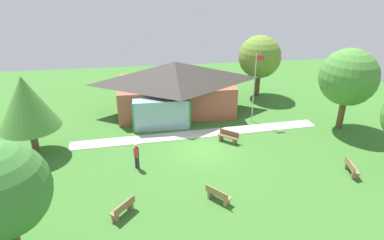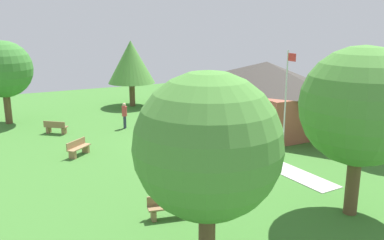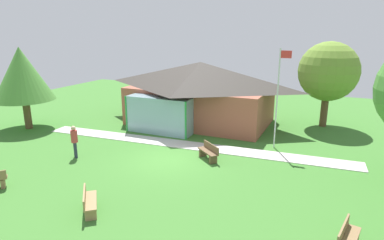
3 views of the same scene
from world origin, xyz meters
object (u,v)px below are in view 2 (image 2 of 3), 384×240
Objects in this scene: pavilion at (263,92)px; tree_east_hedge at (360,107)px; bench_front_left at (56,128)px; bench_rear_near_path at (205,143)px; bench_front_center at (78,148)px; tree_lawn_corner at (3,69)px; visitor_strolling_lawn at (124,113)px; tree_west_hedge at (131,62)px; tree_far_east at (208,147)px; bench_lawn_far_right at (168,207)px; flagpole at (286,99)px.

pavilion is 13.70m from tree_east_hedge.
bench_front_left is 0.23× the size of tree_east_hedge.
bench_rear_near_path is at bearing -173.00° from tree_east_hedge.
tree_lawn_corner is at bearing -112.73° from bench_front_center.
bench_front_left is 4.48m from visitor_strolling_lawn.
bench_rear_near_path is at bearing -62.89° from pavilion.
tree_west_hedge is at bearing 80.04° from bench_front_left.
bench_front_left is 17.56m from tree_far_east.
tree_far_east is at bearing -44.86° from bench_front_left.
pavilion is 6.10× the size of visitor_strolling_lawn.
bench_lawn_far_right is 0.27× the size of tree_lawn_corner.
bench_front_center is at bearing 172.74° from visitor_strolling_lawn.
tree_lawn_corner is (-20.87, -10.62, -0.29)m from tree_east_hedge.
pavilion reaches higher than visitor_strolling_lawn.
tree_east_hedge is at bearing 2.19° from tree_west_hedge.
tree_east_hedge is 23.42m from tree_lawn_corner.
bench_front_center is 0.25× the size of tree_far_east.
tree_lawn_corner is 0.99× the size of tree_far_east.
flagpole is 0.97× the size of tree_lawn_corner.
tree_lawn_corner is at bearing 160.14° from bench_front_left.
tree_far_east is (16.45, -2.80, 2.73)m from visitor_strolling_lawn.
flagpole is 5.08m from bench_rear_near_path.
bench_front_center is (1.06, -12.93, -1.87)m from pavilion.
visitor_strolling_lawn is 0.28× the size of tree_east_hedge.
tree_far_east is at bearing -84.56° from tree_east_hedge.
tree_lawn_corner is (1.79, -9.76, 0.09)m from tree_west_hedge.
tree_lawn_corner reaches higher than bench_front_left.
bench_front_left is at bearing 83.89° from bench_rear_near_path.
pavilion is 7.37m from bench_rear_near_path.
tree_lawn_corner reaches higher than flagpole.
tree_west_hedge is (-16.16, -2.98, 0.62)m from flagpole.
bench_front_left is 13.87m from bench_lawn_far_right.
tree_far_east reaches higher than bench_rear_near_path.
tree_east_hedge is 1.08× the size of tree_lawn_corner.
tree_east_hedge is at bearing -132.94° from bench_rear_near_path.
tree_east_hedge reaches higher than bench_front_center.
pavilion is 13.10m from bench_front_center.
tree_far_east is at bearing -50.56° from flagpole.
bench_front_left is 10.06m from bench_rear_near_path.
visitor_strolling_lawn reaches higher than bench_front_center.
bench_front_center is at bearing 111.65° from bench_rear_near_path.
bench_lawn_far_right is 1.09× the size of bench_front_center.
visitor_strolling_lawn is 0.30× the size of tree_lawn_corner.
pavilion is at bearing -22.83° from bench_rear_near_path.
tree_far_east reaches higher than tree_west_hedge.
flagpole is at bearing 41.54° from tree_lawn_corner.
bench_front_center is 12.61m from tree_far_east.
tree_west_hedge is at bearing 166.33° from tree_far_east.
bench_lawn_far_right is at bearing -49.66° from pavilion.
bench_rear_near_path is at bearing -6.29° from bench_front_left.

